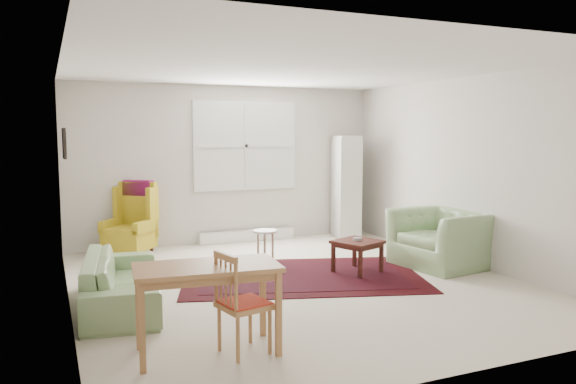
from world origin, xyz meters
name	(u,v)px	position (x,y,z in m)	size (l,w,h in m)	color
room	(292,175)	(0.02, 0.21, 1.26)	(5.04, 5.54, 2.51)	beige
rug	(302,275)	(0.18, 0.26, 0.01)	(2.88, 1.85, 0.03)	black
sofa	(121,271)	(-2.01, -0.08, 0.37)	(1.82, 0.71, 0.73)	#83A56E
armchair	(442,233)	(2.10, 0.04, 0.44)	(1.14, 0.99, 0.89)	#83A56E
wingback_chair	(129,219)	(-1.61, 2.35, 0.53)	(0.62, 0.65, 1.07)	#B29A1B
coffee_table	(357,257)	(0.89, 0.15, 0.21)	(0.51, 0.51, 0.42)	#451B15
stool	(265,246)	(0.05, 1.20, 0.22)	(0.33, 0.33, 0.44)	white
cabinet	(346,187)	(1.95, 2.35, 0.85)	(0.36, 0.68, 1.71)	silver
desk	(207,309)	(-1.53, -1.62, 0.36)	(1.14, 0.57, 0.72)	#AA7644
desk_chair	(244,302)	(-1.26, -1.73, 0.42)	(0.36, 0.36, 0.83)	#AA7644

